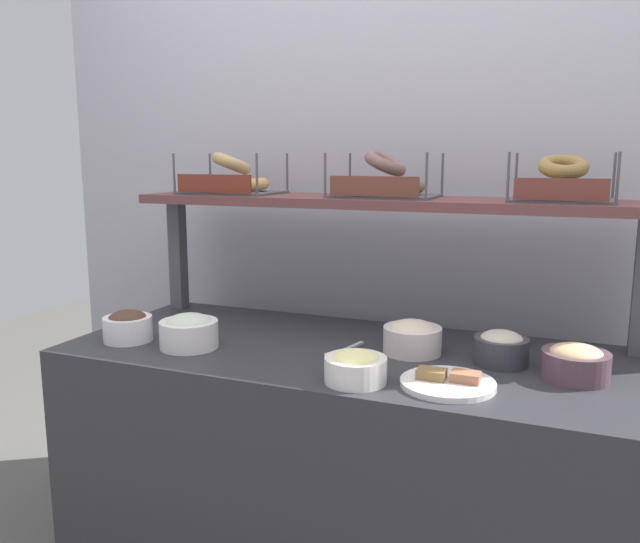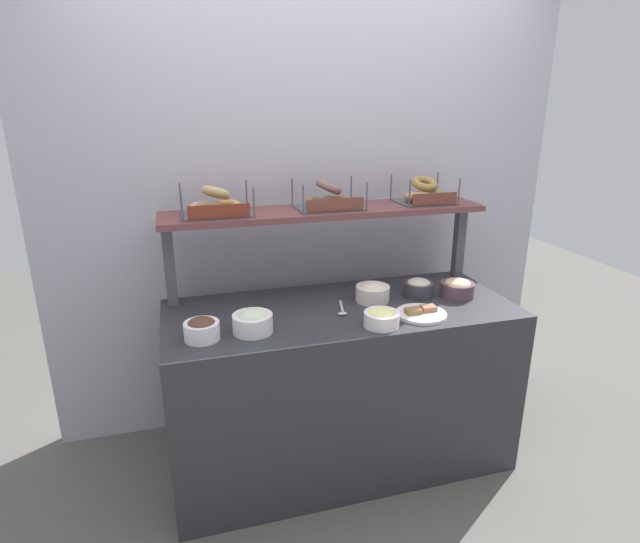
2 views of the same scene
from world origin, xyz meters
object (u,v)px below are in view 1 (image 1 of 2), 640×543
(bowl_egg_salad, at_px, (356,367))
(bowl_scallion_spread, at_px, (189,331))
(serving_spoon_near_plate, at_px, (339,352))
(bagel_basket_everything, at_px, (561,185))
(bowl_tuna_salad, at_px, (501,347))
(bowl_chocolate_spread, at_px, (128,326))
(serving_plate_white, at_px, (448,382))
(bagel_basket_sesame, at_px, (231,180))
(bowl_hummus, at_px, (575,362))
(bowl_potato_salad, at_px, (412,337))
(bagel_basket_poppy, at_px, (384,183))

(bowl_egg_salad, distance_m, bowl_scallion_spread, 0.56)
(serving_spoon_near_plate, bearing_deg, bagel_basket_everything, 30.10)
(bowl_scallion_spread, distance_m, serving_spoon_near_plate, 0.45)
(bowl_tuna_salad, relative_size, bowl_chocolate_spread, 1.00)
(bowl_tuna_salad, bearing_deg, serving_spoon_near_plate, -168.91)
(serving_plate_white, relative_size, bagel_basket_sesame, 0.71)
(bowl_tuna_salad, height_order, serving_plate_white, bowl_tuna_salad)
(bagel_basket_everything, bearing_deg, bowl_tuna_salad, -116.74)
(bowl_hummus, bearing_deg, bowl_tuna_salad, 163.75)
(bowl_potato_salad, distance_m, bowl_hummus, 0.44)
(bowl_tuna_salad, distance_m, bagel_basket_poppy, 0.64)
(bowl_scallion_spread, relative_size, serving_plate_white, 0.74)
(serving_spoon_near_plate, relative_size, bagel_basket_poppy, 0.53)
(bowl_hummus, bearing_deg, bowl_scallion_spread, -172.65)
(bowl_egg_salad, bearing_deg, bagel_basket_sesame, 141.41)
(bowl_hummus, relative_size, bagel_basket_sesame, 0.51)
(bowl_potato_salad, xyz_separation_m, bowl_chocolate_spread, (-0.84, -0.21, -0.00))
(bowl_potato_salad, relative_size, bowl_tuna_salad, 1.13)
(serving_spoon_near_plate, distance_m, bagel_basket_sesame, 0.77)
(bowl_egg_salad, distance_m, bagel_basket_everything, 0.81)
(serving_plate_white, relative_size, serving_spoon_near_plate, 1.35)
(bagel_basket_sesame, bearing_deg, serving_plate_white, -27.87)
(bagel_basket_sesame, distance_m, bagel_basket_poppy, 0.55)
(bagel_basket_everything, bearing_deg, bowl_hummus, -76.72)
(bowl_potato_salad, height_order, bowl_chocolate_spread, bowl_potato_salad)
(bowl_chocolate_spread, bearing_deg, bagel_basket_sesame, 73.83)
(serving_plate_white, bearing_deg, bowl_hummus, 31.13)
(bowl_potato_salad, height_order, serving_spoon_near_plate, bowl_potato_salad)
(serving_spoon_near_plate, xyz_separation_m, bagel_basket_everything, (0.56, 0.32, 0.47))
(bowl_chocolate_spread, height_order, serving_spoon_near_plate, bowl_chocolate_spread)
(bowl_hummus, relative_size, bowl_chocolate_spread, 1.14)
(bowl_hummus, distance_m, bagel_basket_poppy, 0.79)
(bowl_hummus, xyz_separation_m, bagel_basket_everything, (-0.07, 0.29, 0.43))
(bowl_tuna_salad, bearing_deg, bowl_egg_salad, -138.25)
(serving_plate_white, height_order, bagel_basket_everything, bagel_basket_everything)
(bowl_hummus, xyz_separation_m, bowl_chocolate_spread, (-1.28, -0.15, 0.00))
(bowl_chocolate_spread, height_order, serving_plate_white, bowl_chocolate_spread)
(bagel_basket_sesame, xyz_separation_m, bagel_basket_everything, (1.08, 0.01, 0.00))
(bagel_basket_poppy, bearing_deg, bowl_chocolate_spread, -147.23)
(bowl_potato_salad, distance_m, bowl_chocolate_spread, 0.86)
(bowl_egg_salad, relative_size, bowl_hummus, 0.93)
(bagel_basket_sesame, bearing_deg, bagel_basket_poppy, 0.64)
(bowl_hummus, height_order, bagel_basket_everything, bagel_basket_everything)
(bowl_chocolate_spread, bearing_deg, bowl_egg_salad, -6.09)
(bagel_basket_poppy, bearing_deg, bowl_hummus, -25.77)
(bowl_hummus, height_order, serving_spoon_near_plate, bowl_hummus)
(bowl_hummus, xyz_separation_m, bowl_scallion_spread, (-1.06, -0.14, 0.01))
(bowl_scallion_spread, bearing_deg, bowl_tuna_salad, 12.41)
(bowl_potato_salad, height_order, bowl_hummus, bowl_potato_salad)
(bowl_egg_salad, height_order, serving_spoon_near_plate, bowl_egg_salad)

